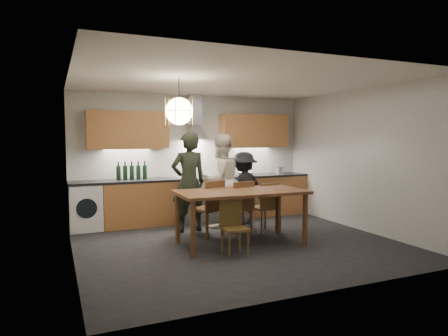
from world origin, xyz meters
name	(u,v)px	position (x,y,z in m)	size (l,w,h in m)	color
ground	(238,243)	(0.00, 0.00, 0.00)	(5.00, 5.00, 0.00)	black
room_shell	(238,138)	(0.00, 0.00, 1.71)	(5.02, 4.52, 2.61)	silver
counter_run	(199,199)	(0.02, 1.95, 0.45)	(5.00, 0.62, 0.90)	#C4814B
range_stove	(198,199)	(0.00, 1.94, 0.44)	(0.90, 0.60, 0.92)	silver
wall_fixtures	(195,130)	(0.00, 2.07, 1.87)	(4.30, 0.54, 1.10)	tan
pendant_lamp	(179,111)	(-1.00, -0.10, 2.10)	(0.43, 0.43, 0.70)	black
dining_table	(241,197)	(0.03, -0.06, 0.77)	(2.08, 1.08, 0.87)	brown
chair_back_left	(211,205)	(-0.25, 0.55, 0.56)	(0.58, 0.58, 0.98)	brown
chair_back_mid	(240,205)	(0.24, 0.40, 0.55)	(0.52, 0.52, 0.97)	brown
chair_back_right	(266,204)	(0.80, 0.47, 0.52)	(0.46, 0.46, 0.90)	brown
chair_front	(233,223)	(-0.31, -0.49, 0.45)	(0.37, 0.37, 0.79)	brown
person_left	(189,182)	(-0.47, 1.09, 0.91)	(0.66, 0.43, 1.81)	black
person_mid	(221,181)	(0.21, 1.22, 0.89)	(0.86, 0.67, 1.78)	white
person_right	(244,188)	(0.71, 1.23, 0.72)	(0.93, 0.53, 1.43)	black
mixing_bowl	(245,174)	(1.06, 1.86, 0.94)	(0.33, 0.33, 0.08)	silver
stock_pot	(280,171)	(1.97, 1.96, 0.97)	(0.20, 0.20, 0.14)	silver
wine_bottles	(132,171)	(-1.34, 1.96, 1.08)	(0.59, 0.08, 0.35)	black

